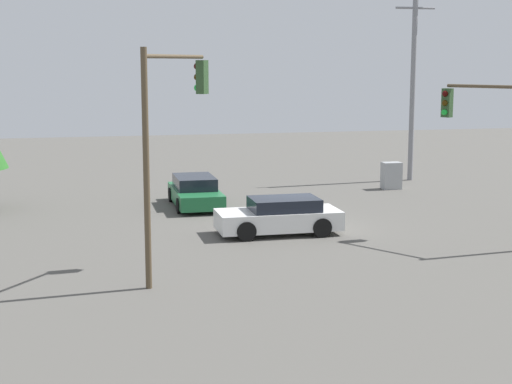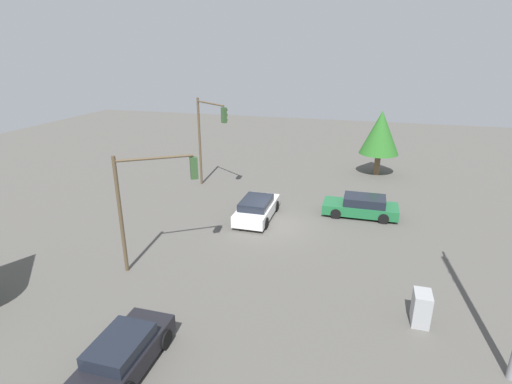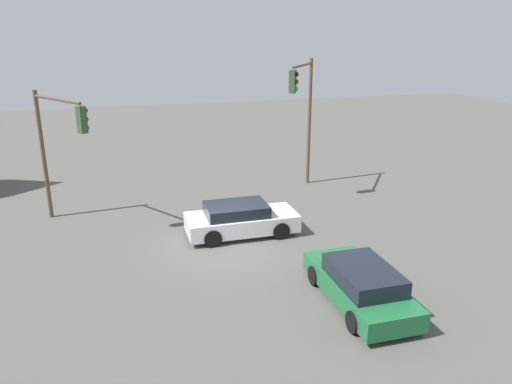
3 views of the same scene
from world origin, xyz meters
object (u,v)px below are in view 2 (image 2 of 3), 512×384
sedan_white (257,208)px  electrical_cabinet (421,308)px  traffic_signal_cross (209,129)px  traffic_signal_main (152,191)px  sedan_green (361,206)px  sedan_dark (124,353)px

sedan_white → electrical_cabinet: sedan_white is taller
traffic_signal_cross → traffic_signal_main: bearing=-44.9°
sedan_green → sedan_white: size_ratio=1.02×
sedan_green → sedan_dark: size_ratio=1.17×
sedan_white → traffic_signal_main: size_ratio=0.80×
electrical_cabinet → traffic_signal_cross: bearing=47.4°
sedan_green → sedan_white: sedan_white is taller
sedan_green → traffic_signal_cross: 12.32m
traffic_signal_main → sedan_dark: bearing=-103.6°
sedan_white → traffic_signal_cross: size_ratio=0.68×
sedan_dark → traffic_signal_cross: 19.05m
sedan_white → traffic_signal_cross: bearing=137.1°
sedan_green → sedan_dark: 17.32m
sedan_dark → traffic_signal_cross: (18.16, 4.16, 3.96)m
traffic_signal_main → sedan_white: bearing=32.6°
traffic_signal_cross → electrical_cabinet: traffic_signal_cross is taller
sedan_green → traffic_signal_main: (-9.26, 9.55, 3.33)m
sedan_green → electrical_cabinet: bearing=-166.1°
sedan_green → traffic_signal_main: size_ratio=0.81×
sedan_dark → traffic_signal_main: (6.47, 2.30, 3.32)m
sedan_green → traffic_signal_main: traffic_signal_main is taller
sedan_dark → electrical_cabinet: bearing=28.2°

